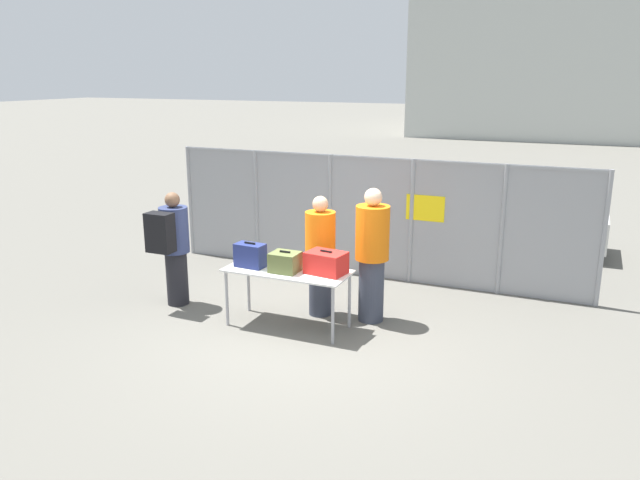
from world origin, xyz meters
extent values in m
plane|color=#605E56|center=(0.00, 0.00, 0.00)|extent=(120.00, 120.00, 0.00)
cylinder|color=gray|center=(-3.44, 2.56, 0.98)|extent=(0.07, 0.07, 1.97)
cylinder|color=gray|center=(-2.06, 2.56, 0.98)|extent=(0.07, 0.07, 1.97)
cylinder|color=gray|center=(-0.69, 2.56, 0.98)|extent=(0.07, 0.07, 1.97)
cylinder|color=gray|center=(0.69, 2.56, 0.98)|extent=(0.07, 0.07, 1.97)
cylinder|color=gray|center=(2.06, 2.56, 0.98)|extent=(0.07, 0.07, 1.97)
cylinder|color=gray|center=(3.44, 2.56, 0.98)|extent=(0.07, 0.07, 1.97)
cube|color=gray|center=(0.00, 2.56, 0.98)|extent=(6.87, 0.01, 1.97)
cube|color=gray|center=(0.00, 2.56, 1.94)|extent=(6.87, 0.04, 0.04)
cube|color=yellow|center=(0.90, 2.55, 1.22)|extent=(0.60, 0.01, 0.40)
cube|color=silver|center=(-0.28, 0.15, 0.76)|extent=(1.62, 0.69, 0.02)
cylinder|color=#99999E|center=(-1.03, -0.14, 0.38)|extent=(0.04, 0.04, 0.75)
cylinder|color=#99999E|center=(0.47, -0.14, 0.38)|extent=(0.04, 0.04, 0.75)
cylinder|color=#99999E|center=(-1.03, 0.43, 0.38)|extent=(0.04, 0.04, 0.75)
cylinder|color=#99999E|center=(0.47, 0.43, 0.38)|extent=(0.04, 0.04, 0.75)
cube|color=navy|center=(-0.79, 0.08, 0.93)|extent=(0.40, 0.24, 0.31)
cube|color=black|center=(-0.79, 0.08, 1.10)|extent=(0.16, 0.03, 0.02)
cube|color=#566033|center=(-0.28, 0.08, 0.90)|extent=(0.36, 0.31, 0.25)
cube|color=black|center=(-0.28, 0.08, 1.04)|extent=(0.14, 0.02, 0.02)
cube|color=red|center=(0.23, 0.22, 0.92)|extent=(0.53, 0.41, 0.28)
cube|color=black|center=(0.23, 0.22, 1.07)|extent=(0.16, 0.05, 0.02)
cylinder|color=black|center=(-2.11, 0.27, 0.39)|extent=(0.31, 0.31, 0.78)
cylinder|color=navy|center=(-2.11, 0.27, 1.10)|extent=(0.40, 0.40, 0.65)
sphere|color=brown|center=(-2.11, 0.27, 1.53)|extent=(0.21, 0.21, 0.21)
cube|color=black|center=(-2.11, -0.04, 1.13)|extent=(0.36, 0.22, 0.54)
cylinder|color=#383D4C|center=(-0.07, 0.72, 0.39)|extent=(0.31, 0.31, 0.79)
cylinder|color=orange|center=(-0.07, 0.72, 1.12)|extent=(0.41, 0.41, 0.66)
sphere|color=tan|center=(-0.07, 0.72, 1.55)|extent=(0.21, 0.21, 0.21)
cylinder|color=#383D4C|center=(0.64, 0.79, 0.43)|extent=(0.34, 0.34, 0.86)
cylinder|color=orange|center=(0.64, 0.79, 1.22)|extent=(0.45, 0.45, 0.71)
sphere|color=beige|center=(0.64, 0.79, 1.69)|extent=(0.23, 0.23, 0.23)
cube|color=silver|center=(1.93, 5.28, 0.47)|extent=(3.29, 1.33, 0.57)
sphere|color=black|center=(1.36, 4.55, 0.33)|extent=(0.67, 0.67, 0.67)
sphere|color=black|center=(1.36, 6.01, 0.33)|extent=(0.67, 0.67, 0.67)
cylinder|color=#59595B|center=(-0.29, 5.28, 0.23)|extent=(1.15, 0.06, 0.06)
cube|color=#B2B7B2|center=(2.19, 31.84, 3.43)|extent=(15.98, 13.90, 6.87)
camera|label=1|loc=(3.14, -6.70, 3.23)|focal=35.00mm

